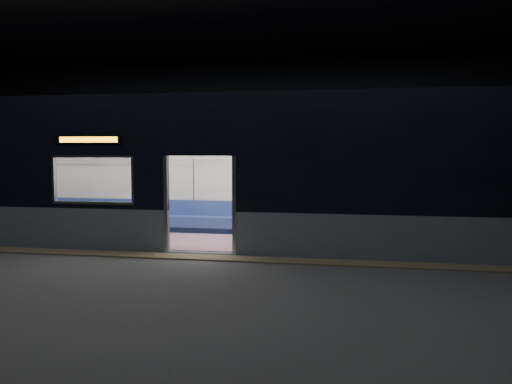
% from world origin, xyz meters
% --- Properties ---
extents(station_floor, '(24.00, 14.00, 0.01)m').
position_xyz_m(station_floor, '(0.00, 0.00, -0.01)').
color(station_floor, '#47494C').
rests_on(station_floor, ground).
extents(station_envelope, '(24.00, 14.00, 5.00)m').
position_xyz_m(station_envelope, '(0.00, 0.00, 3.66)').
color(station_envelope, black).
rests_on(station_envelope, station_floor).
extents(tactile_strip, '(22.80, 0.50, 0.03)m').
position_xyz_m(tactile_strip, '(0.00, 0.55, 0.01)').
color(tactile_strip, '#8C7F59').
rests_on(tactile_strip, station_floor).
extents(metro_car, '(18.00, 3.04, 3.35)m').
position_xyz_m(metro_car, '(-0.00, 2.54, 1.85)').
color(metro_car, gray).
rests_on(metro_car, station_floor).
extents(passenger, '(0.37, 0.64, 1.31)m').
position_xyz_m(passenger, '(3.97, 3.55, 0.77)').
color(passenger, black).
rests_on(passenger, metro_car).
extents(handbag, '(0.34, 0.32, 0.14)m').
position_xyz_m(handbag, '(3.94, 3.34, 0.67)').
color(handbag, black).
rests_on(handbag, passenger).
extents(transit_map, '(0.97, 0.03, 0.63)m').
position_xyz_m(transit_map, '(4.22, 3.85, 1.46)').
color(transit_map, white).
rests_on(transit_map, metro_car).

